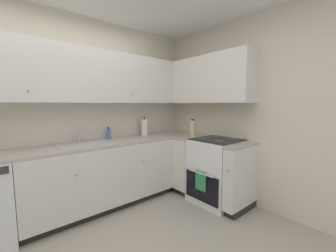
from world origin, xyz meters
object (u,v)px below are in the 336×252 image
at_px(soap_bottle, 109,134).
at_px(oil_bottle, 192,128).
at_px(oven_range, 216,170).
at_px(paper_towel_roll, 144,127).

distance_m(soap_bottle, oil_bottle, 1.27).
height_order(oven_range, oil_bottle, oil_bottle).
distance_m(paper_towel_roll, oil_bottle, 0.78).
distance_m(oven_range, oil_bottle, 0.73).
relative_size(oven_range, soap_bottle, 5.94).
height_order(oven_range, paper_towel_roll, paper_towel_roll).
distance_m(oven_range, soap_bottle, 1.64).
bearing_deg(oil_bottle, paper_towel_roll, 129.98).
relative_size(paper_towel_roll, oil_bottle, 1.14).
height_order(soap_bottle, oil_bottle, oil_bottle).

